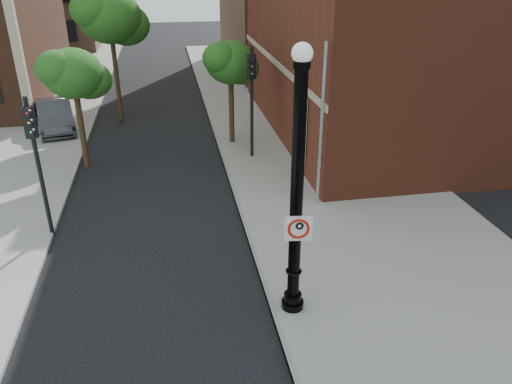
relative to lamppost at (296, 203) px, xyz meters
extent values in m
plane|color=black|center=(-2.55, -0.57, -3.02)|extent=(120.00, 120.00, 0.00)
cube|color=gray|center=(3.45, 9.43, -2.96)|extent=(8.00, 60.00, 0.12)
cube|color=gray|center=(-0.50, 9.43, -2.95)|extent=(0.10, 60.00, 0.14)
cube|color=maroon|center=(13.45, 13.43, 2.98)|extent=(22.00, 16.00, 12.00)
cube|color=black|center=(2.41, 8.43, -1.02)|extent=(0.08, 1.40, 2.40)
cube|color=#BDB292|center=(2.42, 13.43, 0.48)|extent=(0.06, 16.00, 0.25)
cylinder|color=black|center=(0.00, 0.00, -2.87)|extent=(0.55, 0.55, 0.30)
cylinder|color=black|center=(0.00, 0.00, -2.62)|extent=(0.43, 0.43, 0.25)
cylinder|color=black|center=(0.00, 0.00, 0.14)|extent=(0.30, 0.30, 5.72)
torus|color=black|center=(0.00, 0.00, -1.83)|extent=(0.39, 0.39, 0.06)
cylinder|color=black|center=(0.00, 0.00, 3.08)|extent=(0.36, 0.36, 0.15)
sphere|color=silver|center=(0.00, 0.00, 3.30)|extent=(0.43, 0.43, 0.43)
cube|color=white|center=(0.02, -0.17, -0.57)|extent=(0.63, 0.11, 0.64)
cube|color=black|center=(0.02, -0.17, -0.27)|extent=(0.63, 0.09, 0.05)
cube|color=black|center=(0.02, -0.17, -0.86)|extent=(0.63, 0.09, 0.05)
cube|color=black|center=(-0.27, -0.13, -0.57)|extent=(0.05, 0.01, 0.64)
cube|color=black|center=(0.31, -0.21, -0.57)|extent=(0.05, 0.01, 0.64)
torus|color=#B61507|center=(0.02, -0.17, -0.57)|extent=(0.51, 0.13, 0.51)
cube|color=#B61507|center=(0.02, -0.17, -0.57)|extent=(0.36, 0.06, 0.36)
cube|color=black|center=(-0.04, -0.16, -0.57)|extent=(0.06, 0.01, 0.30)
torus|color=black|center=(0.05, -0.17, -0.50)|extent=(0.20, 0.09, 0.20)
cylinder|color=black|center=(0.02, -0.17, -0.28)|extent=(0.03, 0.02, 0.03)
imported|color=#313237|center=(-8.27, 15.89, -2.26)|extent=(2.59, 4.83, 1.51)
cylinder|color=black|center=(-6.59, 4.96, -0.78)|extent=(0.13, 0.13, 4.48)
cube|color=black|center=(-6.59, 4.96, 0.72)|extent=(0.35, 0.34, 0.93)
sphere|color=#E50505|center=(-6.54, 4.82, 1.04)|extent=(0.17, 0.17, 0.17)
sphere|color=#FF8C00|center=(-6.54, 4.82, 0.76)|extent=(0.17, 0.17, 0.17)
sphere|color=#00E519|center=(-6.54, 4.82, 0.48)|extent=(0.17, 0.17, 0.17)
cylinder|color=black|center=(0.77, 10.33, -0.63)|extent=(0.14, 0.14, 4.77)
cube|color=black|center=(0.77, 10.33, 0.96)|extent=(0.35, 0.34, 0.99)
sphere|color=#E50505|center=(0.73, 10.17, 1.31)|extent=(0.18, 0.18, 0.18)
sphere|color=#FF8C00|center=(0.73, 10.17, 1.01)|extent=(0.18, 0.18, 0.18)
sphere|color=#00E519|center=(0.73, 10.17, 0.71)|extent=(0.18, 0.18, 0.18)
cylinder|color=#999999|center=(2.25, 5.42, -0.18)|extent=(0.11, 0.11, 5.67)
cylinder|color=#2E2112|center=(-6.19, 10.60, -1.20)|extent=(0.24, 0.24, 3.64)
ellipsoid|color=#1E4813|center=(-6.19, 10.60, 0.88)|extent=(2.29, 2.29, 1.94)
ellipsoid|color=#1E4813|center=(-5.67, 11.01, 0.52)|extent=(1.77, 1.77, 1.50)
ellipsoid|color=#1E4813|center=(-6.65, 10.28, 1.14)|extent=(1.66, 1.66, 1.41)
cylinder|color=#2E2112|center=(-5.16, 16.97, -0.54)|extent=(0.24, 0.24, 4.95)
ellipsoid|color=#1E4813|center=(-5.16, 16.97, 2.29)|extent=(3.11, 3.11, 2.65)
ellipsoid|color=#1E4813|center=(-4.45, 17.53, 1.79)|extent=(2.41, 2.41, 2.04)
ellipsoid|color=#1E4813|center=(-5.80, 16.54, 2.64)|extent=(2.26, 2.26, 1.92)
cylinder|color=#2E2112|center=(0.18, 12.34, -1.26)|extent=(0.24, 0.24, 3.52)
ellipsoid|color=#1E4813|center=(0.18, 12.34, 0.75)|extent=(2.21, 2.21, 1.88)
ellipsoid|color=#1E4813|center=(0.68, 12.74, 0.40)|extent=(1.71, 1.71, 1.45)
ellipsoid|color=#1E4813|center=(-0.27, 12.04, 1.00)|extent=(1.61, 1.61, 1.37)
camera|label=1|loc=(-2.68, -9.67, 5.07)|focal=35.00mm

